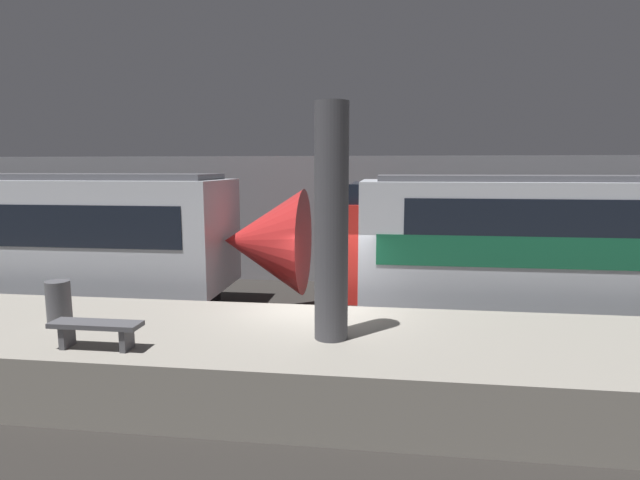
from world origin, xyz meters
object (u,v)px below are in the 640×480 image
platform_bench (96,329)px  support_pillar_near (331,223)px  train_modern (10,239)px  trash_bin (59,303)px

platform_bench → support_pillar_near: bearing=15.0°
support_pillar_near → train_modern: 11.01m
trash_bin → train_modern: bearing=135.5°
train_modern → platform_bench: bearing=-43.0°
platform_bench → trash_bin: trash_bin is taller
support_pillar_near → platform_bench: size_ratio=2.68×
support_pillar_near → train_modern: bearing=154.5°
support_pillar_near → platform_bench: (-3.76, -1.01, -1.67)m
support_pillar_near → train_modern: (-9.89, 4.71, -1.12)m
platform_bench → train_modern: bearing=137.0°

